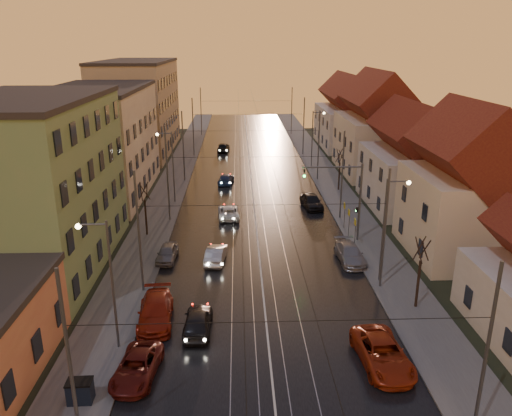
{
  "coord_description": "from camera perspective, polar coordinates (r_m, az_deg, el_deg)",
  "views": [
    {
      "loc": [
        -1.66,
        -23.42,
        17.14
      ],
      "look_at": [
        -0.12,
        19.14,
        2.89
      ],
      "focal_mm": 35.0,
      "sensor_mm": 36.0,
      "label": 1
    }
  ],
  "objects": [
    {
      "name": "driving_car_3",
      "position": [
        63.29,
        -3.45,
        3.33
      ],
      "size": [
        2.22,
        4.43,
        1.24
      ],
      "primitive_type": "imported",
      "rotation": [
        0.0,
        0.0,
        3.02
      ],
      "color": "#192A4D",
      "rests_on": "ground"
    },
    {
      "name": "apartment_left_1",
      "position": [
        42.01,
        -24.17,
        2.18
      ],
      "size": [
        10.0,
        18.0,
        13.0
      ],
      "primitive_type": "cube",
      "color": "#688B58",
      "rests_on": "ground"
    },
    {
      "name": "catenary_pole_l_3",
      "position": [
        64.07,
        -8.32,
        6.93
      ],
      "size": [
        0.16,
        0.16,
        9.0
      ],
      "primitive_type": "cylinder",
      "color": "#595B60",
      "rests_on": "ground"
    },
    {
      "name": "street_lamp_2",
      "position": [
        55.31,
        -9.8,
        5.43
      ],
      "size": [
        1.75,
        0.32,
        8.0
      ],
      "color": "#595B60",
      "rests_on": "ground"
    },
    {
      "name": "tram_rail_2",
      "position": [
        65.73,
        0.11,
        3.44
      ],
      "size": [
        0.06,
        120.0,
        0.03
      ],
      "primitive_type": "cube",
      "color": "gray",
      "rests_on": "road"
    },
    {
      "name": "driving_car_1",
      "position": [
        40.94,
        -4.61,
        -5.29
      ],
      "size": [
        1.86,
        4.16,
        1.33
      ],
      "primitive_type": "imported",
      "rotation": [
        0.0,
        0.0,
        3.03
      ],
      "color": "#AEAEB3",
      "rests_on": "ground"
    },
    {
      "name": "driving_car_2",
      "position": [
        50.94,
        -3.16,
        -0.45
      ],
      "size": [
        2.28,
        4.55,
        1.24
      ],
      "primitive_type": "imported",
      "rotation": [
        0.0,
        0.0,
        3.19
      ],
      "color": "silver",
      "rests_on": "ground"
    },
    {
      "name": "driving_car_4",
      "position": [
        82.14,
        -3.75,
        6.96
      ],
      "size": [
        2.09,
        4.56,
        1.52
      ],
      "primitive_type": "imported",
      "rotation": [
        0.0,
        0.0,
        3.07
      ],
      "color": "black",
      "rests_on": "ground"
    },
    {
      "name": "catenary_pole_r_1",
      "position": [
        36.28,
        14.51,
        -2.5
      ],
      "size": [
        0.16,
        0.16,
        9.0
      ],
      "primitive_type": "cylinder",
      "color": "#595B60",
      "rests_on": "ground"
    },
    {
      "name": "parked_left_2",
      "position": [
        33.17,
        -11.41,
        -11.51
      ],
      "size": [
        2.52,
        5.35,
        1.51
      ],
      "primitive_type": "imported",
      "rotation": [
        0.0,
        0.0,
        0.08
      ],
      "color": "maroon",
      "rests_on": "ground"
    },
    {
      "name": "street_lamp_0",
      "position": [
        29.19,
        -16.78,
        -7.17
      ],
      "size": [
        1.75,
        0.32,
        8.0
      ],
      "color": "#595B60",
      "rests_on": "ground"
    },
    {
      "name": "catenary_pole_r_5",
      "position": [
        96.8,
        4.1,
        10.95
      ],
      "size": [
        0.16,
        0.16,
        9.0
      ],
      "primitive_type": "cylinder",
      "color": "#595B60",
      "rests_on": "ground"
    },
    {
      "name": "catenary_pole_l_5",
      "position": [
        96.51,
        -6.3,
        10.87
      ],
      "size": [
        0.16,
        0.16,
        9.0
      ],
      "primitive_type": "cylinder",
      "color": "#595B60",
      "rests_on": "ground"
    },
    {
      "name": "catenary_pole_r_0",
      "position": [
        23.85,
        24.75,
        -15.42
      ],
      "size": [
        0.16,
        0.16,
        9.0
      ],
      "primitive_type": "cylinder",
      "color": "#595B60",
      "rests_on": "ground"
    },
    {
      "name": "catenary_pole_l_0",
      "position": [
        22.61,
        -20.45,
        -16.81
      ],
      "size": [
        0.16,
        0.16,
        9.0
      ],
      "primitive_type": "cylinder",
      "color": "#595B60",
      "rests_on": "ground"
    },
    {
      "name": "parked_right_2",
      "position": [
        54.2,
        6.36,
        0.8
      ],
      "size": [
        2.39,
        4.71,
        1.54
      ],
      "primitive_type": "imported",
      "rotation": [
        0.0,
        0.0,
        0.13
      ],
      "color": "black",
      "rests_on": "ground"
    },
    {
      "name": "parked_right_0",
      "position": [
        29.6,
        14.25,
        -15.8
      ],
      "size": [
        2.83,
        5.48,
        1.48
      ],
      "primitive_type": "imported",
      "rotation": [
        0.0,
        0.0,
        0.07
      ],
      "color": "maroon",
      "rests_on": "ground"
    },
    {
      "name": "tram_rail_0",
      "position": [
        65.69,
        -2.48,
        3.41
      ],
      "size": [
        0.06,
        120.0,
        0.03
      ],
      "primitive_type": "cube",
      "color": "gray",
      "rests_on": "road"
    },
    {
      "name": "street_lamp_1",
      "position": [
        37.19,
        14.88,
        -1.38
      ],
      "size": [
        1.75,
        0.32,
        8.0
      ],
      "color": "#595B60",
      "rests_on": "ground"
    },
    {
      "name": "apartment_left_2",
      "position": [
        60.6,
        -17.33,
        7.07
      ],
      "size": [
        10.0,
        20.0,
        12.0
      ],
      "primitive_type": "cube",
      "color": "#C0AD94",
      "rests_on": "ground"
    },
    {
      "name": "sidewalk_right",
      "position": [
        66.71,
        8.07,
        3.49
      ],
      "size": [
        4.0,
        120.0,
        0.15
      ],
      "primitive_type": "cube",
      "color": "#4C4C4C",
      "rests_on": "ground"
    },
    {
      "name": "parked_right_1",
      "position": [
        41.58,
        10.68,
        -5.15
      ],
      "size": [
        2.15,
        4.81,
        1.37
      ],
      "primitive_type": "imported",
      "rotation": [
        0.0,
        0.0,
        0.05
      ],
      "color": "gray",
      "rests_on": "ground"
    },
    {
      "name": "road",
      "position": [
        65.72,
        -0.56,
        3.4
      ],
      "size": [
        16.0,
        120.0,
        0.04
      ],
      "primitive_type": "cube",
      "color": "black",
      "rests_on": "ground"
    },
    {
      "name": "sidewalk_left",
      "position": [
        66.21,
        -9.26,
        3.32
      ],
      "size": [
        4.0,
        120.0,
        0.15
      ],
      "primitive_type": "cube",
      "color": "#4C4C4C",
      "rests_on": "ground"
    },
    {
      "name": "ground",
      "position": [
        29.07,
        1.68,
        -17.63
      ],
      "size": [
        160.0,
        160.0,
        0.0
      ],
      "primitive_type": "plane",
      "color": "black",
      "rests_on": "ground"
    },
    {
      "name": "dumpster",
      "position": [
        27.65,
        -19.45,
        -19.2
      ],
      "size": [
        1.22,
        0.83,
        1.1
      ],
      "primitive_type": "cube",
      "rotation": [
        0.0,
        0.0,
        0.03
      ],
      "color": "black",
      "rests_on": "sidewalk_left"
    },
    {
      "name": "tram_rail_3",
      "position": [
        65.8,
        1.36,
        3.45
      ],
      "size": [
        0.06,
        120.0,
        0.03
      ],
      "primitive_type": "cube",
      "color": "gray",
      "rests_on": "road"
    },
    {
      "name": "catenary_pole_l_1",
      "position": [
        35.48,
        -13.23,
        -2.88
      ],
      "size": [
        0.16,
        0.16,
        9.0
      ],
      "primitive_type": "cylinder",
      "color": "#595B60",
      "rests_on": "ground"
    },
    {
      "name": "parked_left_3",
      "position": [
        41.77,
        -10.12,
        -5.08
      ],
      "size": [
        1.68,
        3.79,
        1.27
      ],
      "primitive_type": "imported",
      "rotation": [
        0.0,
        0.0,
        -0.05
      ],
      "color": "gray",
      "rests_on": "ground"
    },
    {
      "name": "tram_rail_1",
      "position": [
        65.69,
        -1.23,
        3.42
      ],
      "size": [
        0.06,
        120.0,
        0.03
      ],
      "primitive_type": "cube",
      "color": "gray",
      "rests_on": "road"
    },
    {
      "name": "traffic_light_mast",
      "position": [
        44.34,
        10.59,
        1.75
      ],
      "size": [
        5.3,
        0.32,
        7.2
      ],
      "color": "#595B60",
      "rests_on": "ground"
    },
    {
      "name": "bare_tree_2",
      "position": [
        60.48,
        9.52,
        4.22
      ],
      "size": [
        1.09,
        1.09,
        5.11
      ],
      "color": "black",
      "rests_on": "ground"
    },
    {
      "name": "catenary_pole_r_3",
      "position": [
        64.51,
        7.17,
        7.06
      ],
      "size": [
        0.16,
        0.16,
        9.0
      ],
      "primitive_type": "cylinder",
      "color": "#595B60",
      "rests_on": "ground"
    },
    {
      "name": "driving_car_0",
      "position": [
        31.84,
        -6.68,
        -12.7
      ],
      "size": [
        1.78,
        4.22,
        1.43
      ],
      "primitive_type": "imported",
      "rotation": [
        0.0,
        0.0,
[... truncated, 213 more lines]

